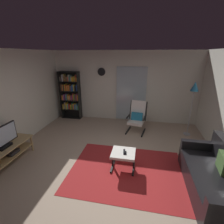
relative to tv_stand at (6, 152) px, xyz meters
The scene contains 14 objects.
ground_plane 2.38m from the tv_stand, ahead, with size 7.02×7.02×0.00m, color tan.
wall_back 4.16m from the tv_stand, 54.77° to the left, with size 5.60×0.06×2.60m, color silver.
glass_door_panel 4.22m from the tv_stand, 51.18° to the left, with size 1.10×0.01×2.00m, color silver.
area_rug 2.82m from the tv_stand, ahead, with size 2.49×1.87×0.01m, color #A72426.
tv_stand is the anchor object (origin of this frame).
television 0.39m from the tv_stand, 83.60° to the right, with size 0.20×0.84×0.51m.
bookshelf_near_tv 3.18m from the tv_stand, 85.59° to the left, with size 0.78×0.30×1.85m.
leather_sofa 4.47m from the tv_stand, ahead, with size 0.82×1.80×0.87m.
lounge_armchair 3.75m from the tv_stand, 39.17° to the left, with size 0.66×0.74×1.02m.
ottoman 2.72m from the tv_stand, ahead, with size 0.52×0.48×0.42m.
tv_remote 2.74m from the tv_stand, ahead, with size 0.04×0.14×0.02m, color black.
cell_phone 2.76m from the tv_stand, ahead, with size 0.07×0.14×0.01m, color black.
floor_lamp_by_shelf 5.26m from the tv_stand, 28.05° to the left, with size 0.24×0.24×1.71m.
wall_clock 3.87m from the tv_stand, 65.21° to the left, with size 0.29×0.03×0.29m.
Camera 1 is at (0.71, -3.09, 2.46)m, focal length 25.95 mm.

